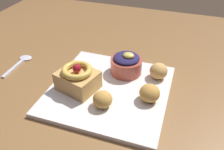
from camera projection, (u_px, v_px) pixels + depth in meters
name	position (u px, v px, depth m)	size (l,w,h in m)	color
dining_table	(117.00, 86.00, 0.79)	(1.27, 0.97, 0.73)	brown
front_plate	(110.00, 90.00, 0.62)	(0.30, 0.30, 0.01)	white
cake_slice	(78.00, 78.00, 0.60)	(0.11, 0.10, 0.07)	tan
berry_ramekin	(126.00, 64.00, 0.65)	(0.09, 0.09, 0.07)	#B24C3D
fritter_front	(150.00, 93.00, 0.56)	(0.05, 0.05, 0.04)	gold
fritter_middle	(103.00, 99.00, 0.55)	(0.05, 0.05, 0.04)	gold
fritter_back	(159.00, 71.00, 0.64)	(0.05, 0.05, 0.04)	tan
spoon	(21.00, 62.00, 0.73)	(0.04, 0.13, 0.00)	silver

